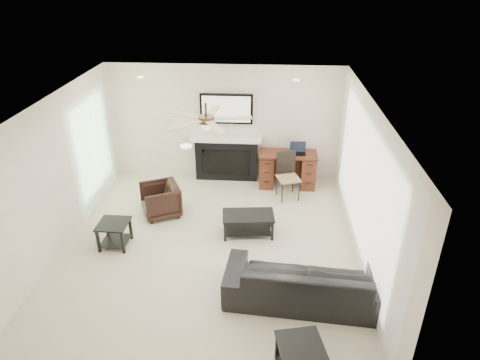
{
  "coord_description": "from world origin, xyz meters",
  "views": [
    {
      "loc": [
        0.92,
        -5.95,
        4.38
      ],
      "look_at": [
        0.5,
        0.23,
        1.17
      ],
      "focal_mm": 32.0,
      "sensor_mm": 36.0,
      "label": 1
    }
  ],
  "objects": [
    {
      "name": "armchair",
      "position": [
        -1.07,
        0.97,
        0.31
      ],
      "size": [
        0.91,
        0.9,
        0.63
      ],
      "primitive_type": "imported",
      "rotation": [
        0.0,
        0.0,
        -1.13
      ],
      "color": "black",
      "rests_on": "ground"
    },
    {
      "name": "coffee_table",
      "position": [
        0.63,
        0.42,
        0.2
      ],
      "size": [
        0.94,
        0.59,
        0.4
      ],
      "primitive_type": "cube",
      "rotation": [
        0.0,
        0.0,
        0.1
      ],
      "color": "black",
      "rests_on": "ground"
    },
    {
      "name": "room_shell",
      "position": [
        0.19,
        0.08,
        1.68
      ],
      "size": [
        5.5,
        5.54,
        2.52
      ],
      "color": "beige",
      "rests_on": "ground"
    },
    {
      "name": "end_table_near",
      "position": [
        1.38,
        -2.43,
        0.23
      ],
      "size": [
        0.62,
        0.62,
        0.45
      ],
      "primitive_type": "cube",
      "rotation": [
        0.0,
        0.0,
        0.21
      ],
      "color": "black",
      "rests_on": "ground"
    },
    {
      "name": "laptop",
      "position": [
        1.57,
        2.31,
        0.88
      ],
      "size": [
        0.33,
        0.24,
        0.23
      ],
      "primitive_type": "cube",
      "color": "black",
      "rests_on": "desk"
    },
    {
      "name": "desk",
      "position": [
        1.37,
        2.33,
        0.38
      ],
      "size": [
        1.22,
        0.56,
        0.76
      ],
      "primitive_type": "cube",
      "color": "#411F10",
      "rests_on": "ground"
    },
    {
      "name": "fireplace_unit",
      "position": [
        0.04,
        2.58,
        0.95
      ],
      "size": [
        1.52,
        0.34,
        1.91
      ],
      "primitive_type": "cube",
      "color": "black",
      "rests_on": "ground"
    },
    {
      "name": "end_table_left",
      "position": [
        -1.62,
        -0.08,
        0.23
      ],
      "size": [
        0.51,
        0.51,
        0.45
      ],
      "primitive_type": "cube",
      "rotation": [
        0.0,
        0.0,
        -0.01
      ],
      "color": "black",
      "rests_on": "ground"
    },
    {
      "name": "desk_chair",
      "position": [
        1.37,
        1.78,
        0.48
      ],
      "size": [
        0.53,
        0.55,
        0.97
      ],
      "primitive_type": "cube",
      "rotation": [
        0.0,
        0.0,
        0.31
      ],
      "color": "black",
      "rests_on": "ground"
    },
    {
      "name": "sofa",
      "position": [
        1.53,
        -1.18,
        0.34
      ],
      "size": [
        2.36,
        1.08,
        0.67
      ],
      "primitive_type": "imported",
      "rotation": [
        0.0,
        0.0,
        3.06
      ],
      "color": "black",
      "rests_on": "ground"
    }
  ]
}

